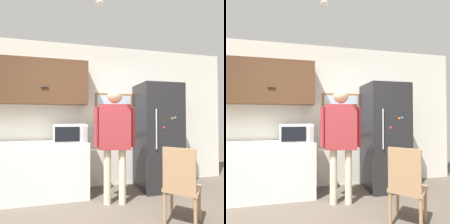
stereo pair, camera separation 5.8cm
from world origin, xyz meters
The scene contains 9 objects.
back_wall centered at (0.00, 2.06, 1.35)m, with size 6.00×0.06×2.70m.
counter centered at (-1.09, 1.72, 0.45)m, with size 2.21×0.62×0.90m.
upper_cabinets centered at (-1.09, 1.86, 1.92)m, with size 2.21×0.37×0.76m.
microwave centered at (-0.29, 1.63, 1.05)m, with size 0.54×0.39×0.30m.
person centered at (0.36, 1.20, 1.09)m, with size 0.62×0.31×1.76m.
refrigerator centered at (1.32, 1.68, 0.96)m, with size 0.75×0.72×1.93m.
chair centered at (0.97, 0.40, 0.52)m, with size 0.58×0.58×0.95m.
window centered at (0.56, 2.02, 1.37)m, with size 0.75×0.05×0.82m.
ceiling_light centered at (0.01, 0.56, 2.68)m, with size 0.11×0.11×0.01m.
Camera 2 is at (-0.37, -1.77, 1.31)m, focal length 32.00 mm.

